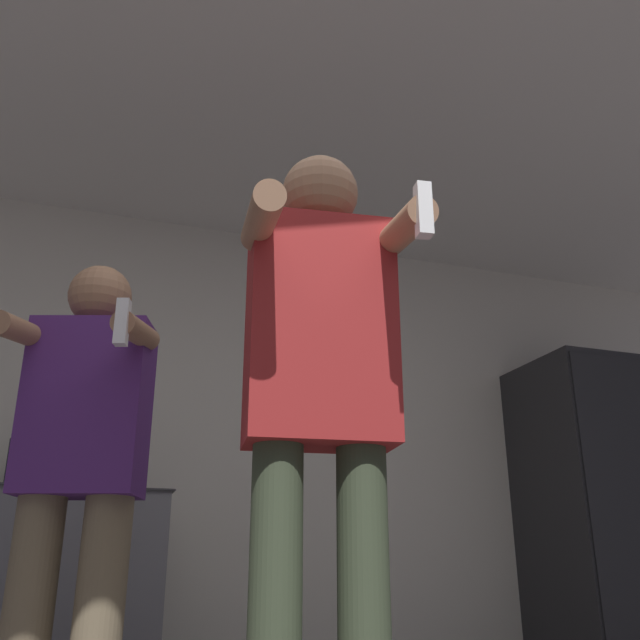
{
  "coord_description": "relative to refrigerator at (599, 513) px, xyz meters",
  "views": [
    {
      "loc": [
        -0.54,
        -1.09,
        0.51
      ],
      "look_at": [
        0.04,
        0.63,
        1.18
      ],
      "focal_mm": 40.0,
      "sensor_mm": 36.0,
      "label": 1
    }
  ],
  "objects": [
    {
      "name": "wall_back",
      "position": [
        -2.38,
        0.38,
        0.38
      ],
      "size": [
        7.0,
        0.06,
        2.55
      ],
      "color": "beige",
      "rests_on": "ground_plane"
    },
    {
      "name": "ceiling_slab",
      "position": [
        -2.38,
        -1.06,
        1.68
      ],
      "size": [
        7.0,
        3.36,
        0.05
      ],
      "color": "silver",
      "rests_on": "wall_back"
    },
    {
      "name": "refrigerator",
      "position": [
        0.0,
        0.0,
        0.0
      ],
      "size": [
        0.72,
        0.74,
        1.78
      ],
      "color": "#262628",
      "rests_on": "ground_plane"
    },
    {
      "name": "counter",
      "position": [
        -3.17,
        0.05,
        -0.44
      ],
      "size": [
        1.34,
        0.64,
        0.9
      ],
      "color": "slate",
      "rests_on": "ground_plane"
    },
    {
      "name": "bottle_red_label",
      "position": [
        -3.08,
        0.11,
        0.13
      ],
      "size": [
        0.06,
        0.06,
        0.31
      ],
      "color": "#563314",
      "rests_on": "counter"
    },
    {
      "name": "bottle_green_wine",
      "position": [
        -2.86,
        0.11,
        0.11
      ],
      "size": [
        0.09,
        0.09,
        0.3
      ],
      "color": "#563314",
      "rests_on": "counter"
    },
    {
      "name": "bottle_tall_gin",
      "position": [
        -3.22,
        0.11,
        0.15
      ],
      "size": [
        0.06,
        0.06,
        0.33
      ],
      "color": "black",
      "rests_on": "counter"
    },
    {
      "name": "person_woman_foreground",
      "position": [
        -2.35,
        -1.86,
        0.09
      ],
      "size": [
        0.49,
        0.51,
        1.68
      ],
      "color": "#38422D",
      "rests_on": "ground_plane"
    },
    {
      "name": "person_man_side",
      "position": [
        -2.92,
        -1.18,
        -0.04
      ],
      "size": [
        0.52,
        0.55,
        1.54
      ],
      "color": "#75664C",
      "rests_on": "ground_plane"
    }
  ]
}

